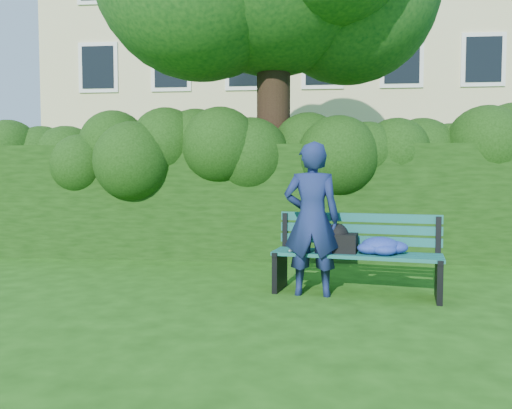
{
  "coord_description": "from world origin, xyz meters",
  "views": [
    {
      "loc": [
        0.6,
        -5.82,
        1.33
      ],
      "look_at": [
        0.0,
        0.6,
        0.95
      ],
      "focal_mm": 35.0,
      "sensor_mm": 36.0,
      "label": 1
    }
  ],
  "objects": [
    {
      "name": "ground",
      "position": [
        0.0,
        0.0,
        0.0
      ],
      "size": [
        80.0,
        80.0,
        0.0
      ],
      "primitive_type": "plane",
      "color": "#1D4A0F",
      "rests_on": "ground"
    },
    {
      "name": "apartment_building",
      "position": [
        -0.0,
        13.99,
        6.0
      ],
      "size": [
        16.0,
        8.08,
        12.0
      ],
      "color": "beige",
      "rests_on": "ground"
    },
    {
      "name": "hedge",
      "position": [
        0.0,
        2.2,
        0.9
      ],
      "size": [
        10.0,
        1.0,
        1.8
      ],
      "color": "black",
      "rests_on": "ground"
    },
    {
      "name": "park_bench",
      "position": [
        1.23,
        -0.22,
        0.5
      ],
      "size": [
        1.91,
        0.92,
        0.89
      ],
      "rotation": [
        0.0,
        0.0,
        -0.2
      ],
      "color": "#0F4C48",
      "rests_on": "ground"
    },
    {
      "name": "man_reading",
      "position": [
        0.7,
        -0.32,
        0.85
      ],
      "size": [
        0.65,
        0.45,
        1.69
      ],
      "primitive_type": "imported",
      "rotation": [
        0.0,
        0.0,
        3.07
      ],
      "color": "#172250",
      "rests_on": "ground"
    }
  ]
}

